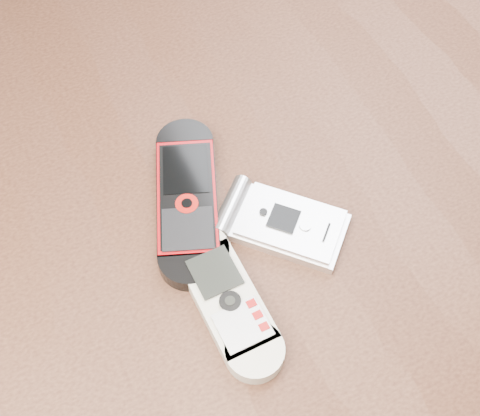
# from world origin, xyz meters

# --- Properties ---
(table) EXTENTS (1.20, 0.80, 0.75)m
(table) POSITION_xyz_m (0.00, 0.00, 0.64)
(table) COLOR black
(table) RESTS_ON ground
(nokia_white) EXTENTS (0.05, 0.14, 0.02)m
(nokia_white) POSITION_xyz_m (-0.04, -0.07, 0.76)
(nokia_white) COLOR beige
(nokia_white) RESTS_ON table
(nokia_black_red) EXTENTS (0.11, 0.17, 0.02)m
(nokia_black_red) POSITION_xyz_m (-0.03, 0.03, 0.76)
(nokia_black_red) COLOR black
(nokia_black_red) RESTS_ON table
(motorola_razr) EXTENTS (0.12, 0.12, 0.02)m
(motorola_razr) POSITION_xyz_m (0.03, -0.03, 0.76)
(motorola_razr) COLOR silver
(motorola_razr) RESTS_ON table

